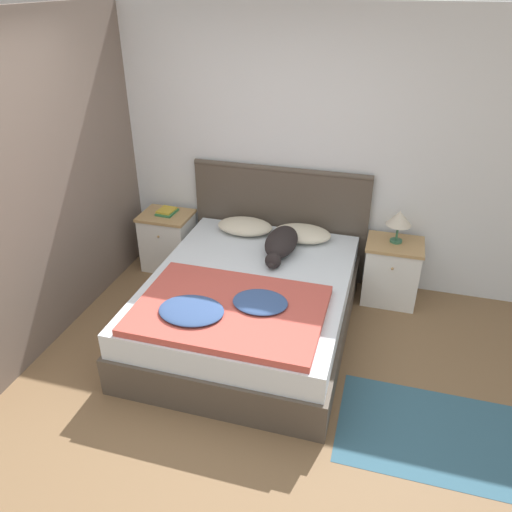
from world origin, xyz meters
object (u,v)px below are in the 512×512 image
object	(u,v)px
bed	(249,305)
table_lamp	(399,219)
nightstand_left	(168,241)
nightstand_right	(391,271)
book_stack	(167,211)
pillow_left	(245,226)
pillow_right	(302,233)
dog	(281,243)

from	to	relation	value
bed	table_lamp	xyz separation A→B (m)	(1.14, 0.87, 0.57)
bed	nightstand_left	world-z (taller)	nightstand_left
bed	nightstand_right	xyz separation A→B (m)	(1.14, 0.84, 0.04)
nightstand_right	book_stack	world-z (taller)	book_stack
nightstand_right	table_lamp	world-z (taller)	table_lamp
pillow_left	pillow_right	size ratio (longest dim) A/B	1.00
nightstand_left	nightstand_right	distance (m)	2.27
pillow_right	table_lamp	bearing A→B (deg)	3.79
pillow_right	book_stack	distance (m)	1.42
pillow_left	dog	world-z (taller)	dog
bed	table_lamp	world-z (taller)	table_lamp
nightstand_left	pillow_left	bearing A→B (deg)	-2.08
nightstand_right	book_stack	xyz separation A→B (m)	(-2.27, 0.03, 0.32)
bed	nightstand_left	xyz separation A→B (m)	(-1.14, 0.84, 0.04)
pillow_left	book_stack	world-z (taller)	pillow_left
table_lamp	bed	bearing A→B (deg)	-142.68
table_lamp	nightstand_right	bearing A→B (deg)	-90.00
nightstand_left	bed	bearing A→B (deg)	-36.49
nightstand_left	pillow_left	distance (m)	0.90
pillow_right	book_stack	bearing A→B (deg)	177.47
nightstand_left	nightstand_right	size ratio (longest dim) A/B	1.00
pillow_right	book_stack	world-z (taller)	pillow_right
pillow_left	book_stack	bearing A→B (deg)	175.80
nightstand_right	table_lamp	size ratio (longest dim) A/B	1.98
pillow_left	table_lamp	xyz separation A→B (m)	(1.42, 0.06, 0.24)
bed	book_stack	bearing A→B (deg)	142.49
bed	pillow_left	xyz separation A→B (m)	(-0.28, 0.81, 0.33)
pillow_right	table_lamp	world-z (taller)	table_lamp
bed	pillow_right	distance (m)	0.92
bed	table_lamp	bearing A→B (deg)	37.32
nightstand_left	pillow_left	size ratio (longest dim) A/B	1.12
dog	book_stack	distance (m)	1.33
pillow_right	book_stack	xyz separation A→B (m)	(-1.42, 0.06, 0.03)
dog	book_stack	world-z (taller)	dog
nightstand_right	dog	bearing A→B (deg)	-161.34
nightstand_right	pillow_left	bearing A→B (deg)	-178.75
dog	table_lamp	size ratio (longest dim) A/B	2.47
bed	dog	world-z (taller)	dog
nightstand_left	dog	bearing A→B (deg)	-14.58
book_stack	pillow_left	bearing A→B (deg)	-4.20
nightstand_left	table_lamp	distance (m)	2.33
nightstand_right	table_lamp	distance (m)	0.53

